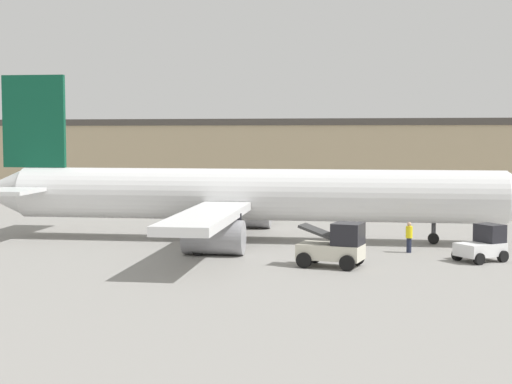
{
  "coord_description": "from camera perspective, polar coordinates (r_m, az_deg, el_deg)",
  "views": [
    {
      "loc": [
        12.64,
        -49.91,
        7.25
      ],
      "look_at": [
        0.0,
        0.0,
        3.22
      ],
      "focal_mm": 55.0,
      "sensor_mm": 36.0,
      "label": 1
    }
  ],
  "objects": [
    {
      "name": "pushback_tug",
      "position": [
        45.54,
        16.2,
        -3.69
      ],
      "size": [
        3.1,
        3.09,
        2.05
      ],
      "rotation": [
        0.0,
        0.0,
        0.76
      ],
      "color": "silver",
      "rests_on": "ground_plane"
    },
    {
      "name": "airplane",
      "position": [
        51.81,
        -1.1,
        -0.25
      ],
      "size": [
        38.58,
        30.47,
        11.03
      ],
      "rotation": [
        0.0,
        0.0,
        0.11
      ],
      "color": "silver",
      "rests_on": "ground_plane"
    },
    {
      "name": "terminal_building",
      "position": [
        90.96,
        0.47,
        2.59
      ],
      "size": [
        97.56,
        17.28,
        8.52
      ],
      "color": "tan",
      "rests_on": "ground_plane"
    },
    {
      "name": "baggage_tug",
      "position": [
        46.57,
        -2.67,
        -3.13
      ],
      "size": [
        3.43,
        2.87,
        2.42
      ],
      "rotation": [
        0.0,
        0.0,
        0.39
      ],
      "color": "beige",
      "rests_on": "ground_plane"
    },
    {
      "name": "ground_plane",
      "position": [
        52.0,
        0.0,
        -3.54
      ],
      "size": [
        400.0,
        400.0,
        0.0
      ],
      "primitive_type": "plane",
      "color": "gray"
    },
    {
      "name": "belt_loader_truck",
      "position": [
        41.99,
        5.81,
        -3.91
      ],
      "size": [
        3.61,
        2.51,
        2.4
      ],
      "rotation": [
        0.0,
        0.0,
        -0.14
      ],
      "color": "beige",
      "rests_on": "ground_plane"
    },
    {
      "name": "ground_crew_worker",
      "position": [
        47.61,
        11.07,
        -3.18
      ],
      "size": [
        0.41,
        0.41,
        1.84
      ],
      "rotation": [
        0.0,
        0.0,
        4.53
      ],
      "color": "#1E2338",
      "rests_on": "ground_plane"
    }
  ]
}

